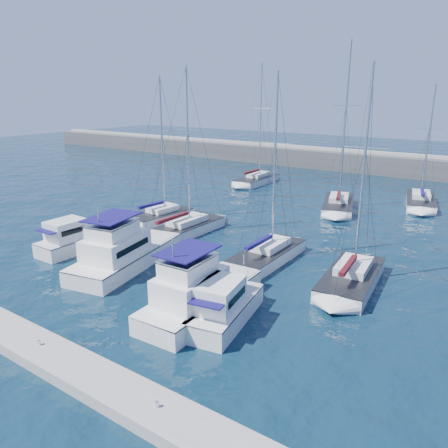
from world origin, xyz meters
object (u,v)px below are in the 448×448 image
Objects in this scene: motor_yacht_stbd_outer at (224,308)px; sailboat_back_a at (256,180)px; motor_yacht_port_inner at (123,253)px; motor_yacht_stbd_inner at (198,295)px; motor_yacht_port_outer at (72,240)px; sailboat_mid_b at (184,229)px; sailboat_back_b at (338,205)px; sailboat_mid_a at (160,216)px; sailboat_back_c at (421,201)px; sailboat_mid_c at (267,255)px; sailboat_mid_d at (351,278)px.

motor_yacht_stbd_outer is 0.40× the size of sailboat_back_a.
motor_yacht_port_inner is at bearing -77.45° from sailboat_back_a.
motor_yacht_port_inner and motor_yacht_stbd_inner have the same top height.
sailboat_mid_b is at bearing 61.77° from motor_yacht_port_outer.
motor_yacht_port_inner is at bearing -123.23° from sailboat_back_b.
motor_yacht_port_inner is at bearing -54.35° from sailboat_mid_a.
motor_yacht_stbd_inner is 39.25m from sailboat_back_a.
motor_yacht_stbd_outer is 0.46× the size of sailboat_mid_a.
sailboat_mid_c is at bearing -116.33° from sailboat_back_c.
motor_yacht_port_outer is at bearing 160.60° from motor_yacht_stbd_outer.
sailboat_mid_b is at bearing 126.90° from motor_yacht_stbd_outer.
motor_yacht_stbd_inner is 0.56× the size of sailboat_back_a.
motor_yacht_stbd_inner is at bearing -45.55° from sailboat_mid_b.
motor_yacht_port_outer is 16.24m from sailboat_mid_c.
motor_yacht_port_outer is at bearing -135.10° from sailboat_back_b.
sailboat_mid_a is (0.03, 10.71, -0.41)m from motor_yacht_port_outer.
motor_yacht_stbd_outer is 0.46× the size of sailboat_mid_c.
motor_yacht_stbd_outer is 10.19m from sailboat_mid_d.
sailboat_back_a reaches higher than sailboat_mid_b.
sailboat_back_b is (8.68, 16.97, 0.04)m from sailboat_mid_b.
sailboat_back_c is (3.63, 35.41, -0.43)m from motor_yacht_stbd_outer.
sailboat_mid_a is at bearing -86.50° from sailboat_back_a.
sailboat_back_b reaches higher than sailboat_back_a.
sailboat_back_c is at bearing -1.39° from sailboat_back_a.
sailboat_mid_a is (-17.19, 13.41, -0.41)m from motor_yacht_stbd_outer.
sailboat_back_a reaches higher than sailboat_back_c.
sailboat_back_b is (13.46, 14.97, 0.02)m from sailboat_mid_a.
motor_yacht_stbd_inner is 0.65× the size of sailboat_mid_a.
sailboat_mid_a is (-6.14, 10.82, -0.60)m from motor_yacht_port_inner.
sailboat_back_a is (-6.39, 24.31, 0.03)m from sailboat_mid_b.
sailboat_back_c is (20.85, 32.71, -0.43)m from motor_yacht_port_outer.
sailboat_mid_a is 21.90m from sailboat_mid_d.
sailboat_back_b is at bearing 62.84° from motor_yacht_port_inner.
sailboat_mid_c reaches higher than motor_yacht_port_inner.
sailboat_back_b reaches higher than motor_yacht_port_inner.
sailboat_mid_a is 14.93m from sailboat_mid_c.
sailboat_mid_b is at bearing 87.40° from motor_yacht_port_inner.
sailboat_back_a is 22.42m from sailboat_back_c.
motor_yacht_stbd_outer is at bearing -24.46° from motor_yacht_port_inner.
motor_yacht_stbd_outer is at bearing -8.48° from motor_yacht_stbd_inner.
motor_yacht_port_outer is 0.34× the size of sailboat_back_b.
sailboat_mid_d is 0.81× the size of sailboat_back_b.
sailboat_mid_b reaches higher than motor_yacht_port_outer.
motor_yacht_port_inner is at bearing 162.76° from motor_yacht_stbd_inner.
motor_yacht_port_inner is 0.73× the size of sailboat_mid_d.
motor_yacht_stbd_outer is 40.36m from sailboat_back_a.
sailboat_back_b is (-1.05, 18.49, 0.03)m from sailboat_mid_c.
sailboat_mid_b reaches higher than motor_yacht_stbd_inner.
sailboat_mid_a is 22.36m from sailboat_back_a.
sailboat_mid_a is 5.19m from sailboat_mid_b.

